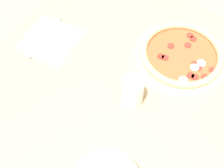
{
  "coord_description": "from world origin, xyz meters",
  "views": [
    {
      "loc": [
        -0.25,
        0.53,
        1.63
      ],
      "look_at": [
        0.05,
        0.02,
        0.76
      ],
      "focal_mm": 50.0,
      "sensor_mm": 36.0,
      "label": 1
    }
  ],
  "objects_px": {
    "knife": "(47,35)",
    "glass": "(132,92)",
    "pizza": "(181,55)",
    "fork": "(57,42)"
  },
  "relations": [
    {
      "from": "glass",
      "to": "fork",
      "type": "bearing_deg",
      "value": -13.49
    },
    {
      "from": "fork",
      "to": "knife",
      "type": "xyz_separation_m",
      "value": [
        0.05,
        -0.01,
        -0.0
      ]
    },
    {
      "from": "glass",
      "to": "pizza",
      "type": "bearing_deg",
      "value": -105.55
    },
    {
      "from": "pizza",
      "to": "fork",
      "type": "relative_size",
      "value": 1.82
    },
    {
      "from": "fork",
      "to": "pizza",
      "type": "bearing_deg",
      "value": 106.97
    },
    {
      "from": "pizza",
      "to": "fork",
      "type": "height_order",
      "value": "pizza"
    },
    {
      "from": "pizza",
      "to": "knife",
      "type": "xyz_separation_m",
      "value": [
        0.49,
        0.16,
        -0.01
      ]
    },
    {
      "from": "knife",
      "to": "glass",
      "type": "height_order",
      "value": "glass"
    },
    {
      "from": "knife",
      "to": "glass",
      "type": "distance_m",
      "value": 0.43
    },
    {
      "from": "fork",
      "to": "knife",
      "type": "height_order",
      "value": "same"
    }
  ]
}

